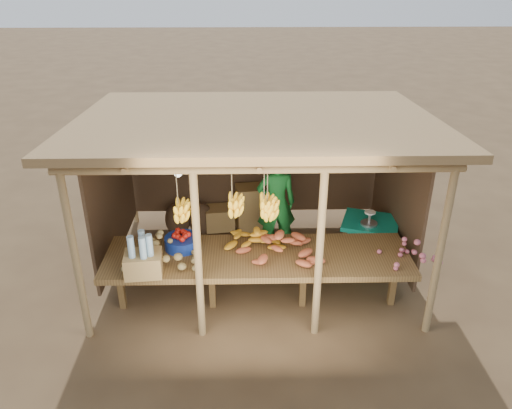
{
  "coord_description": "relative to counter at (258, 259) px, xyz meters",
  "views": [
    {
      "loc": [
        -0.14,
        -6.39,
        4.19
      ],
      "look_at": [
        0.0,
        0.0,
        1.05
      ],
      "focal_mm": 35.0,
      "sensor_mm": 36.0,
      "label": 1
    }
  ],
  "objects": [
    {
      "name": "stall_structure",
      "position": [
        -0.03,
        1.04,
        1.19
      ],
      "size": [
        4.7,
        3.5,
        2.43
      ],
      "color": "#987A4E",
      "rests_on": "ground"
    },
    {
      "name": "tomato_basin",
      "position": [
        -0.98,
        0.2,
        0.16
      ],
      "size": [
        0.45,
        0.45,
        0.24
      ],
      "rotation": [
        0.0,
        0.0,
        -0.15
      ],
      "color": "navy",
      "rests_on": "counter"
    },
    {
      "name": "counter",
      "position": [
        0.0,
        0.0,
        0.0
      ],
      "size": [
        3.9,
        1.05,
        0.8
      ],
      "color": "brown",
      "rests_on": "ground"
    },
    {
      "name": "tarp_crate",
      "position": [
        1.7,
        1.01,
        -0.35
      ],
      "size": [
        0.97,
        0.9,
        0.95
      ],
      "color": "brown",
      "rests_on": "ground"
    },
    {
      "name": "burlap_sacks",
      "position": [
        -1.11,
        2.13,
        -0.48
      ],
      "size": [
        0.83,
        0.44,
        0.59
      ],
      "color": "#4B3523",
      "rests_on": "ground"
    },
    {
      "name": "sweet_potato_heap",
      "position": [
        0.25,
        -0.02,
        0.24
      ],
      "size": [
        1.06,
        0.75,
        0.36
      ],
      "primitive_type": null,
      "rotation": [
        0.0,
        0.0,
        -0.18
      ],
      "color": "#B8532F",
      "rests_on": "counter"
    },
    {
      "name": "potato_heap",
      "position": [
        -1.19,
        -0.13,
        0.24
      ],
      "size": [
        0.99,
        0.75,
        0.36
      ],
      "primitive_type": null,
      "rotation": [
        0.0,
        0.0,
        -0.3
      ],
      "color": "olive",
      "rests_on": "counter"
    },
    {
      "name": "bottle_box",
      "position": [
        -1.37,
        -0.39,
        0.27
      ],
      "size": [
        0.47,
        0.39,
        0.55
      ],
      "color": "#9F7D47",
      "rests_on": "counter"
    },
    {
      "name": "onion_heap",
      "position": [
        1.9,
        -0.19,
        0.24
      ],
      "size": [
        0.81,
        0.6,
        0.35
      ],
      "primitive_type": null,
      "rotation": [
        0.0,
        0.0,
        -0.24
      ],
      "color": "#C66072",
      "rests_on": "counter"
    },
    {
      "name": "ground",
      "position": [
        -0.0,
        0.95,
        -0.74
      ],
      "size": [
        60.0,
        60.0,
        0.0
      ],
      "primitive_type": "plane",
      "color": "brown",
      "rests_on": "ground"
    },
    {
      "name": "carton_stack",
      "position": [
        -0.24,
        2.15,
        -0.4
      ],
      "size": [
        1.06,
        0.45,
        0.77
      ],
      "color": "#9F7D47",
      "rests_on": "ground"
    },
    {
      "name": "vendor",
      "position": [
        0.32,
        1.41,
        0.09
      ],
      "size": [
        0.64,
        0.46,
        1.66
      ],
      "primitive_type": "imported",
      "rotation": [
        0.0,
        0.0,
        3.24
      ],
      "color": "#1B7D2F",
      "rests_on": "ground"
    },
    {
      "name": "banana_pile",
      "position": [
        -0.06,
        0.3,
        0.24
      ],
      "size": [
        0.69,
        0.44,
        0.35
      ],
      "primitive_type": null,
      "rotation": [
        0.0,
        0.0,
        -0.07
      ],
      "color": "gold",
      "rests_on": "counter"
    }
  ]
}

